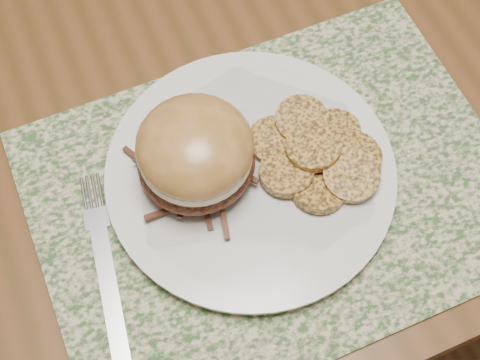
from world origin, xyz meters
The scene contains 7 objects.
ground centered at (0.00, 0.00, 0.00)m, with size 3.50×3.50×0.00m, color #51301C.
dining_table centered at (0.00, 0.00, 0.67)m, with size 1.50×0.90×0.75m.
placemat centered at (-0.15, -0.26, 0.75)m, with size 0.45×0.33×0.00m, color #345029.
dinner_plate centered at (-0.16, -0.23, 0.76)m, with size 0.26×0.26×0.02m, color silver.
pork_sandwich centered at (-0.21, -0.22, 0.81)m, with size 0.11×0.11×0.08m.
roasted_potatoes centered at (-0.10, -0.25, 0.78)m, with size 0.13×0.14×0.03m.
fork centered at (-0.32, -0.27, 0.76)m, with size 0.05×0.20×0.00m.
Camera 1 is at (-0.28, -0.49, 1.33)m, focal length 50.00 mm.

